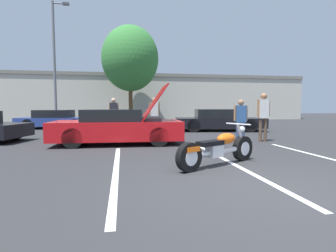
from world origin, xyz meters
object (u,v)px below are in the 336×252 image
at_px(spectator_near_motorcycle, 241,118).
at_px(spectator_far_lot, 154,112).
at_px(show_car_hood_open, 118,127).
at_px(parked_car_right_row, 218,120).
at_px(parked_car_mid_row, 57,120).
at_px(spectator_by_show_car, 263,112).
at_px(tree_background, 130,59).
at_px(spectator_midground, 114,112).
at_px(light_pole, 55,58).
at_px(motorcycle, 218,149).

distance_m(spectator_near_motorcycle, spectator_far_lot, 4.72).
xyz_separation_m(show_car_hood_open, spectator_far_lot, (1.69, 3.20, 0.45)).
distance_m(parked_car_right_row, spectator_far_lot, 3.82).
bearing_deg(spectator_far_lot, parked_car_mid_row, 143.07).
bearing_deg(spectator_by_show_car, tree_background, 110.51).
xyz_separation_m(tree_background, parked_car_mid_row, (-4.63, -4.70, -4.61)).
bearing_deg(tree_background, spectator_by_show_car, -69.49).
bearing_deg(spectator_near_motorcycle, spectator_far_lot, 123.97).
bearing_deg(parked_car_right_row, parked_car_mid_row, 170.92).
bearing_deg(tree_background, spectator_midground, -97.85).
bearing_deg(parked_car_right_row, light_pole, 156.45).
xyz_separation_m(light_pole, spectator_by_show_car, (9.98, -11.01, -3.66)).
height_order(parked_car_mid_row, spectator_midground, spectator_midground).
relative_size(light_pole, spectator_by_show_car, 4.75).
bearing_deg(parked_car_mid_row, motorcycle, -52.77).
distance_m(tree_background, motorcycle, 16.68).
distance_m(motorcycle, spectator_far_lot, 7.15).
bearing_deg(spectator_midground, parked_car_mid_row, 136.54).
height_order(show_car_hood_open, spectator_far_lot, show_car_hood_open).
bearing_deg(spectator_far_lot, spectator_near_motorcycle, -56.03).
bearing_deg(motorcycle, spectator_near_motorcycle, 28.64).
bearing_deg(light_pole, spectator_by_show_car, -47.80).
distance_m(parked_car_right_row, parked_car_mid_row, 9.66).
height_order(tree_background, parked_car_mid_row, tree_background).
bearing_deg(motorcycle, spectator_midground, 79.36).
xyz_separation_m(motorcycle, parked_car_mid_row, (-6.08, 11.22, 0.15)).
distance_m(light_pole, spectator_midground, 8.78).
bearing_deg(parked_car_mid_row, spectator_near_motorcycle, -35.93).
bearing_deg(spectator_far_lot, tree_background, 95.59).
bearing_deg(spectator_near_motorcycle, show_car_hood_open, 170.71).
relative_size(tree_background, motorcycle, 3.51).
relative_size(light_pole, spectator_midground, 4.98).
bearing_deg(spectator_near_motorcycle, spectator_by_show_car, 20.13).
relative_size(parked_car_right_row, spectator_midground, 2.84).
xyz_separation_m(parked_car_right_row, spectator_by_show_car, (0.10, -4.50, 0.54)).
xyz_separation_m(tree_background, spectator_far_lot, (0.86, -8.83, -4.09)).
bearing_deg(motorcycle, light_pole, 86.40).
bearing_deg(parked_car_mid_row, spectator_far_lot, -28.17).
relative_size(parked_car_right_row, parked_car_mid_row, 1.09).
bearing_deg(spectator_by_show_car, show_car_hood_open, 176.85).
bearing_deg(parked_car_right_row, spectator_midground, -168.07).
xyz_separation_m(parked_car_right_row, spectator_midground, (-5.62, -0.21, 0.49)).
relative_size(spectator_near_motorcycle, spectator_far_lot, 0.90).
bearing_deg(show_car_hood_open, parked_car_right_row, 40.47).
xyz_separation_m(light_pole, motorcycle, (6.83, -14.60, -4.39)).
height_order(tree_background, spectator_midground, tree_background).
relative_size(light_pole, tree_background, 1.13).
bearing_deg(tree_background, spectator_near_motorcycle, -74.64).
distance_m(light_pole, spectator_near_motorcycle, 14.96).
distance_m(parked_car_right_row, spectator_midground, 5.65).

